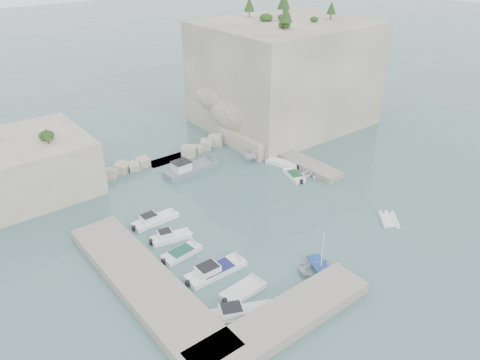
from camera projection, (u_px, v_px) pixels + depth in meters
ground at (272, 222)px, 54.15m from camera, size 400.00×400.00×0.00m
cliff_east at (284, 74)px, 78.65m from camera, size 26.00×22.00×17.00m
cliff_terrace at (257, 137)px, 73.13m from camera, size 8.00×10.00×2.50m
outcrop_west at (22, 167)px, 58.83m from camera, size 16.00×14.00×7.00m
quay_west at (145, 283)px, 43.89m from camera, size 5.00×24.00×1.10m
quay_south at (283, 320)px, 39.77m from camera, size 18.00×4.00×1.10m
ledge_east at (295, 159)px, 68.27m from camera, size 3.00×16.00×0.80m
breakwater at (167, 156)px, 68.49m from camera, size 28.00×3.00×1.40m
motorboat_a at (156, 222)px, 54.13m from camera, size 5.93×1.87×1.40m
motorboat_b at (171, 239)px, 51.08m from camera, size 4.97×2.58×1.40m
motorboat_c at (182, 255)px, 48.61m from camera, size 4.89×2.19×0.70m
motorboat_d at (216, 273)px, 46.09m from camera, size 6.94×2.17×1.40m
motorboat_e at (243, 293)px, 43.55m from camera, size 4.91×2.29×0.70m
motorboat_f at (241, 317)px, 40.86m from camera, size 6.65×4.41×1.40m
rowboat at (320, 271)px, 46.38m from camera, size 5.22×4.51×0.91m
inflatable_dinghy at (389, 221)px, 54.31m from camera, size 3.72×3.86×0.44m
tender_east_a at (307, 177)px, 64.00m from camera, size 3.61×3.37×1.54m
tender_east_b at (294, 177)px, 63.98m from camera, size 2.68×4.63×0.70m
tender_east_c at (282, 165)px, 67.35m from camera, size 3.39×5.45×0.70m
tender_east_d at (255, 158)px, 69.42m from camera, size 5.47×2.91×2.01m
work_boat at (191, 172)px, 65.40m from camera, size 8.76×2.86×2.20m
rowboat_mast at (323, 250)px, 45.18m from camera, size 0.10×0.10×4.20m
vegetation at (256, 18)px, 72.35m from camera, size 53.48×13.88×13.40m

